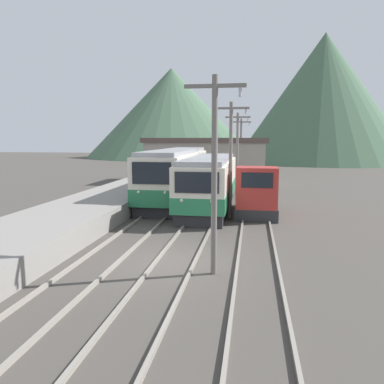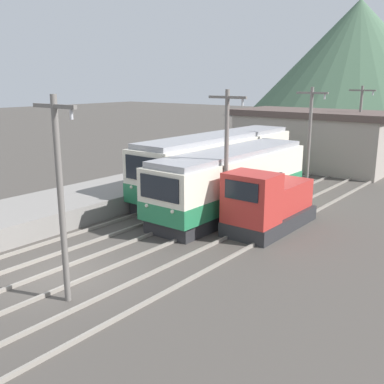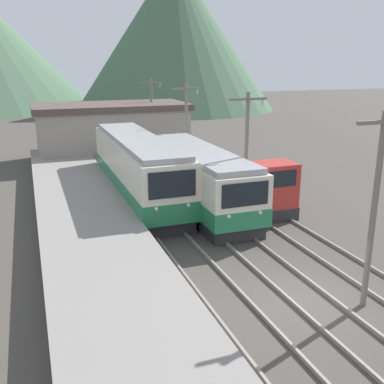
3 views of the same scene
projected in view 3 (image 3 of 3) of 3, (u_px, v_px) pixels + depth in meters
The scene contains 14 objects.
ground_plane at pixel (303, 300), 15.69m from camera, with size 200.00×200.00×0.00m, color #47423D.
platform_left at pixel (126, 321), 13.49m from camera, with size 4.50×54.00×1.00m, color gray.
track_left at pixel (236, 312), 14.81m from camera, with size 1.54×60.00×0.14m.
track_center at pixel (308, 297), 15.73m from camera, with size 1.54×60.00×0.14m.
track_right at pixel (377, 283), 16.72m from camera, with size 1.54×60.00×0.14m.
commuter_train_left at pixel (138, 171), 26.55m from camera, with size 2.84×13.53×3.79m.
commuter_train_center at pixel (199, 181), 25.08m from camera, with size 2.84×11.63×3.41m.
shunting_locomotive at pixel (258, 189), 24.93m from camera, with size 2.40×5.46×3.00m.
catenary_mast_near at pixel (375, 205), 14.32m from camera, with size 2.00×0.20×6.60m.
catenary_mast_mid at pixel (246, 152), 22.50m from camera, with size 2.00×0.20×6.60m.
catenary_mast_far at pixel (186, 128), 30.69m from camera, with size 2.00×0.20×6.60m.
catenary_mast_distant at pixel (152, 114), 38.87m from camera, with size 2.00×0.20×6.60m.
station_building at pixel (112, 131), 37.86m from camera, with size 12.60×6.30×4.63m.
mountain_backdrop at pixel (57, 41), 76.61m from camera, with size 70.54×51.19×24.55m.
Camera 3 is at (-8.46, -11.81, 8.02)m, focal length 42.00 mm.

